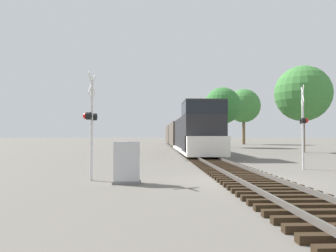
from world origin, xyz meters
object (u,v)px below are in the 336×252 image
Objects in this scene: freight_train at (182,134)px; crossing_signal_far at (303,123)px; relay_cabinet at (127,163)px; tree_deep_background at (244,106)px; tree_mid_background at (222,106)px; tree_far_right at (303,94)px; crossing_signal_near at (91,120)px.

crossing_signal_far is at bearing -81.50° from freight_train.
freight_train is at bearing 24.93° from crossing_signal_far.
tree_deep_background is at bearing 70.02° from relay_cabinet.
relay_cabinet is at bearing 134.17° from crossing_signal_far.
relay_cabinet is 0.18× the size of tree_mid_background.
freight_train reaches higher than relay_cabinet.
tree_far_right is at bearing -8.32° from crossing_signal_far.
relay_cabinet is 36.67m from tree_mid_background.
relay_cabinet is at bearing -107.43° from tree_mid_background.
freight_train is at bearing -128.26° from tree_deep_background.
tree_mid_background is (1.85, 29.87, 3.57)m from crossing_signal_far.
tree_deep_background is (7.35, 15.50, 1.39)m from tree_mid_background.
crossing_signal_far is (4.24, -28.34, 0.59)m from freight_train.
tree_deep_background is (19.76, 49.21, 4.98)m from crossing_signal_near.
crossing_signal_far is at bearing 27.74° from relay_cabinet.
tree_far_right reaches higher than crossing_signal_near.
crossing_signal_near is at bearing 149.43° from relay_cabinet.
freight_train is 7.52m from tree_mid_background.
tree_deep_background is at bearing 165.40° from crossing_signal_near.
crossing_signal_far is 30.14m from tree_mid_background.
tree_deep_background is at bearing 64.63° from tree_mid_background.
freight_train is 5.31× the size of tree_far_right.
tree_mid_background is (10.87, 34.62, 5.28)m from relay_cabinet.
tree_mid_background is at bearing 112.77° from tree_far_right.
tree_deep_background is (13.43, 17.03, 5.54)m from freight_train.
tree_deep_background reaches higher than relay_cabinet.
tree_deep_background is at bearing 86.72° from tree_far_right.
tree_far_right is 0.85× the size of tree_deep_background.
freight_train is at bearing 134.41° from tree_far_right.
crossing_signal_far reaches higher than relay_cabinet.
freight_train is 28.66m from crossing_signal_far.
crossing_signal_far is 0.51× the size of tree_mid_background.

